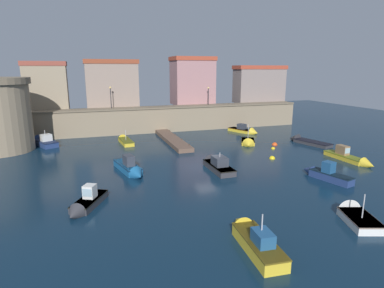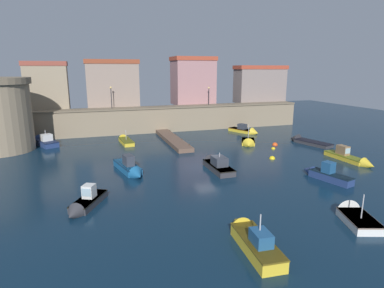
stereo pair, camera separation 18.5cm
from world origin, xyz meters
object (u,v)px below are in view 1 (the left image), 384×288
(moored_boat_1, at_px, (354,215))
(moored_boat_8, at_px, (43,141))
(moored_boat_5, at_px, (248,143))
(mooring_buoy_1, at_px, (275,145))
(moored_boat_10, at_px, (351,158))
(moored_boat_6, at_px, (131,168))
(mooring_buoy_0, at_px, (272,159))
(moored_boat_0, at_px, (85,204))
(quay_lamp_1, at_px, (208,93))
(moored_boat_9, at_px, (325,174))
(moored_boat_11, at_px, (246,131))
(moored_boat_7, at_px, (253,238))
(mooring_buoy_2, at_px, (273,149))
(moored_boat_12, at_px, (304,141))
(quay_lamp_0, at_px, (111,94))
(moored_boat_2, at_px, (125,140))
(moored_boat_4, at_px, (215,164))

(moored_boat_1, bearing_deg, moored_boat_8, 54.91)
(moored_boat_1, height_order, moored_boat_5, moored_boat_5)
(moored_boat_8, relative_size, mooring_buoy_1, 8.32)
(moored_boat_10, bearing_deg, moored_boat_6, -101.24)
(moored_boat_6, xyz_separation_m, mooring_buoy_0, (16.68, 0.01, -0.48))
(mooring_buoy_0, distance_m, mooring_buoy_1, 7.34)
(moored_boat_0, xyz_separation_m, moored_boat_10, (29.13, 3.77, 0.01))
(moored_boat_0, distance_m, moored_boat_10, 29.37)
(mooring_buoy_0, bearing_deg, quay_lamp_1, 90.02)
(quay_lamp_1, xyz_separation_m, moored_boat_1, (-3.09, -36.59, -6.02))
(moored_boat_9, relative_size, moored_boat_11, 0.92)
(moored_boat_7, bearing_deg, moored_boat_6, 21.82)
(moored_boat_1, distance_m, moored_boat_6, 20.62)
(moored_boat_0, distance_m, moored_boat_5, 26.55)
(moored_boat_8, bearing_deg, moored_boat_10, -146.35)
(moored_boat_1, xyz_separation_m, mooring_buoy_2, (5.85, 19.67, -0.31))
(moored_boat_6, height_order, moored_boat_11, moored_boat_6)
(moored_boat_7, bearing_deg, moored_boat_11, -22.44)
(moored_boat_8, height_order, mooring_buoy_1, moored_boat_8)
(mooring_buoy_2, bearing_deg, moored_boat_0, -153.73)
(moored_boat_0, distance_m, moored_boat_11, 34.42)
(moored_boat_1, height_order, moored_boat_10, moored_boat_1)
(moored_boat_0, height_order, mooring_buoy_1, moored_boat_0)
(mooring_buoy_0, relative_size, mooring_buoy_1, 0.91)
(moored_boat_5, bearing_deg, mooring_buoy_2, 59.07)
(moored_boat_12, bearing_deg, moored_boat_0, 99.16)
(quay_lamp_0, xyz_separation_m, moored_boat_5, (17.40, -13.72, -6.25))
(quay_lamp_0, xyz_separation_m, moored_boat_0, (-4.50, -28.73, -6.13))
(mooring_buoy_2, bearing_deg, moored_boat_2, 150.81)
(quay_lamp_0, relative_size, moored_boat_10, 0.51)
(moored_boat_7, xyz_separation_m, moored_boat_10, (19.55, 12.45, -0.09))
(mooring_buoy_1, height_order, mooring_buoy_2, mooring_buoy_1)
(moored_boat_2, distance_m, mooring_buoy_0, 21.22)
(moored_boat_4, distance_m, mooring_buoy_1, 14.04)
(moored_boat_10, distance_m, mooring_buoy_1, 10.61)
(moored_boat_6, relative_size, mooring_buoy_1, 8.48)
(moored_boat_6, relative_size, moored_boat_12, 0.93)
(moored_boat_12, bearing_deg, moored_boat_6, 87.92)
(moored_boat_4, bearing_deg, moored_boat_8, 46.31)
(moored_boat_1, height_order, moored_boat_4, moored_boat_1)
(moored_boat_1, xyz_separation_m, moored_boat_5, (3.82, 22.87, -0.04))
(mooring_buoy_0, xyz_separation_m, mooring_buoy_1, (4.19, 6.02, 0.00))
(moored_boat_11, xyz_separation_m, moored_boat_12, (4.55, -9.39, -0.11))
(moored_boat_10, distance_m, mooring_buoy_0, 8.85)
(moored_boat_1, bearing_deg, moored_boat_10, -24.82)
(moored_boat_2, bearing_deg, quay_lamp_0, 4.07)
(moored_boat_9, height_order, mooring_buoy_0, moored_boat_9)
(moored_boat_5, height_order, moored_boat_11, moored_boat_5)
(moored_boat_0, bearing_deg, moored_boat_7, 75.50)
(moored_boat_5, distance_m, moored_boat_9, 15.21)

